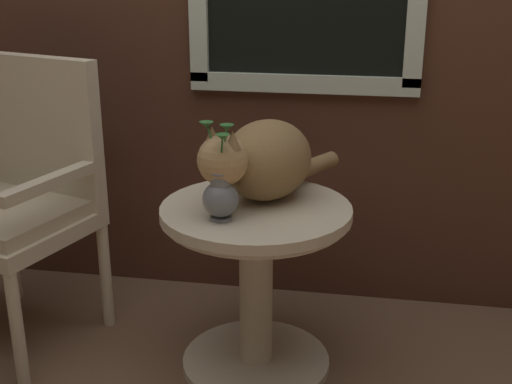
{
  "coord_description": "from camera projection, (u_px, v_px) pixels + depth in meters",
  "views": [
    {
      "loc": [
        0.49,
        -1.85,
        1.39
      ],
      "look_at": [
        0.14,
        0.2,
        0.66
      ],
      "focal_mm": 47.44,
      "sensor_mm": 36.0,
      "label": 1
    }
  ],
  "objects": [
    {
      "name": "cat",
      "position": [
        263.0,
        160.0,
        2.24
      ],
      "size": [
        0.43,
        0.6,
        0.28
      ],
      "color": "olive",
      "rests_on": "wicker_side_table"
    },
    {
      "name": "wicker_chair",
      "position": [
        19.0,
        190.0,
        2.49
      ],
      "size": [
        0.66,
        0.64,
        1.04
      ],
      "color": "beige",
      "rests_on": "ground_plane"
    },
    {
      "name": "pewter_vase_with_ivy",
      "position": [
        220.0,
        192.0,
        2.08
      ],
      "size": [
        0.12,
        0.12,
        0.3
      ],
      "color": "slate",
      "rests_on": "wicker_side_table"
    },
    {
      "name": "wicker_side_table",
      "position": [
        256.0,
        262.0,
        2.29
      ],
      "size": [
        0.64,
        0.64,
        0.61
      ],
      "color": "beige",
      "rests_on": "ground_plane"
    }
  ]
}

